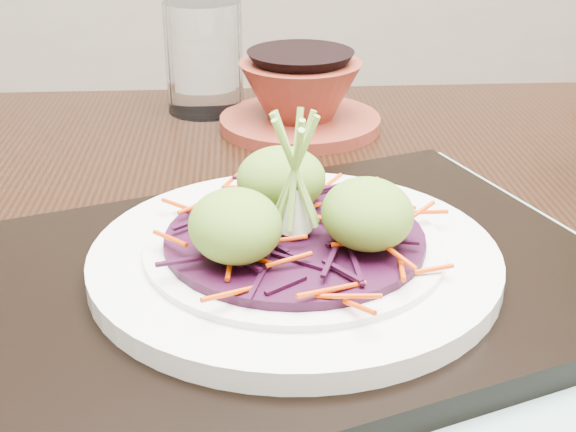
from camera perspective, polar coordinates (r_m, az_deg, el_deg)
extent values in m
cube|color=black|center=(0.59, -0.26, -3.17)|extent=(1.25, 0.93, 0.04)
cube|color=gray|center=(0.51, 0.46, -5.69)|extent=(0.51, 0.43, 0.00)
cube|color=black|center=(0.50, 0.46, -4.65)|extent=(0.44, 0.37, 0.02)
cylinder|color=silver|center=(0.50, 0.47, -3.10)|extent=(0.25, 0.25, 0.01)
cylinder|color=silver|center=(0.49, 0.47, -2.22)|extent=(0.18, 0.18, 0.01)
cylinder|color=black|center=(0.49, 0.47, -1.62)|extent=(0.16, 0.16, 0.01)
ellipsoid|color=#5C8528|center=(0.45, -3.74, -0.74)|extent=(0.06, 0.06, 0.04)
ellipsoid|color=#5C8528|center=(0.47, 5.67, 0.11)|extent=(0.06, 0.06, 0.04)
ellipsoid|color=#5C8528|center=(0.52, -0.47, 2.62)|extent=(0.06, 0.06, 0.04)
cylinder|color=white|center=(0.85, -5.99, 11.16)|extent=(0.11, 0.11, 0.11)
cylinder|color=maroon|center=(0.81, 0.86, 6.68)|extent=(0.21, 0.21, 0.01)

